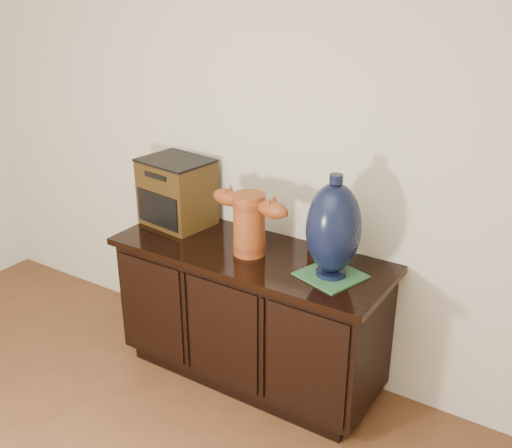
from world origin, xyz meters
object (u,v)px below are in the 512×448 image
Objects in this scene: terracotta_vessel at (249,220)px; lamp_base at (333,229)px; spray_can at (314,233)px; sideboard at (250,314)px; tv_radio at (177,192)px.

lamp_base reaches higher than terracotta_vessel.
lamp_base is 2.63× the size of spray_can.
sideboard is 2.99× the size of lamp_base.
sideboard is 3.60× the size of tv_radio.
tv_radio is 1.01m from lamp_base.
terracotta_vessel is at bearing -65.58° from sideboard.
lamp_base reaches higher than sideboard.
lamp_base is (0.45, 0.00, 0.06)m from terracotta_vessel.
sideboard is 0.76m from lamp_base.
lamp_base is (1.01, -0.11, 0.05)m from tv_radio.
tv_radio reaches higher than sideboard.
sideboard is at bearing -2.58° from tv_radio.
terracotta_vessel is at bearing -140.04° from spray_can.
sideboard is 0.56m from spray_can.
sideboard is 0.55m from terracotta_vessel.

